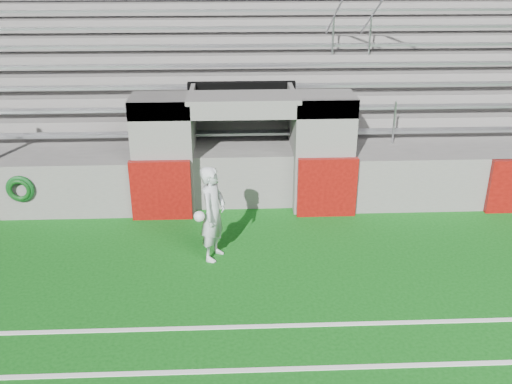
{
  "coord_description": "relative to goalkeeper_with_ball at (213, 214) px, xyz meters",
  "views": [
    {
      "loc": [
        -0.24,
        -8.39,
        5.58
      ],
      "look_at": [
        0.2,
        1.8,
        1.1
      ],
      "focal_mm": 40.0,
      "sensor_mm": 36.0,
      "label": 1
    }
  ],
  "objects": [
    {
      "name": "ground",
      "position": [
        0.63,
        -1.22,
        -0.93
      ],
      "size": [
        90.0,
        90.0,
        0.0
      ],
      "primitive_type": "plane",
      "color": "#0D4E10",
      "rests_on": "ground"
    },
    {
      "name": "stadium_structure",
      "position": [
        0.63,
        6.75,
        0.56
      ],
      "size": [
        26.0,
        8.48,
        5.42
      ],
      "color": "#605E5B",
      "rests_on": "ground"
    },
    {
      "name": "goalkeeper_with_ball",
      "position": [
        0.0,
        0.0,
        0.0
      ],
      "size": [
        0.68,
        0.8,
        1.86
      ],
      "color": "silver",
      "rests_on": "ground"
    },
    {
      "name": "hose_coil",
      "position": [
        -4.15,
        1.72,
        -0.17
      ],
      "size": [
        0.6,
        0.15,
        0.6
      ],
      "color": "#0D4417",
      "rests_on": "ground"
    }
  ]
}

